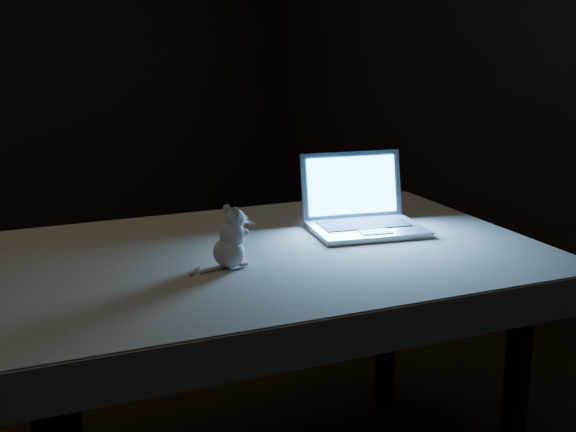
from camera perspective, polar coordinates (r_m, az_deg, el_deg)
table at (r=2.21m, az=-1.53°, el=-11.94°), size 1.52×1.14×0.73m
tablecloth at (r=2.07m, az=-1.07°, el=-4.00°), size 1.68×1.34×0.10m
laptop at (r=2.23m, az=5.94°, el=1.49°), size 0.39×0.37×0.22m
plush_mouse at (r=1.92m, az=-4.42°, el=-1.58°), size 0.15×0.15×0.16m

